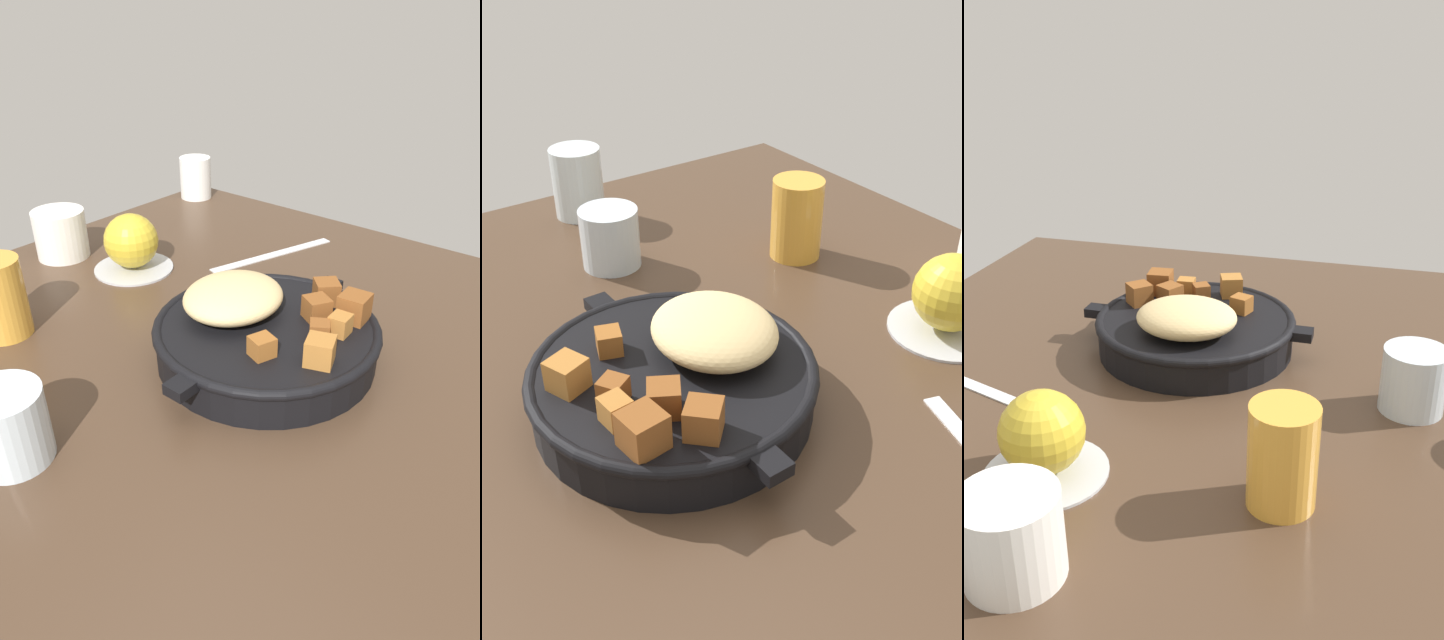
# 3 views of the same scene
# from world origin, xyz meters

# --- Properties ---
(ground_plane) EXTENTS (0.94, 0.89, 0.02)m
(ground_plane) POSITION_xyz_m (0.00, 0.00, -0.01)
(ground_plane) COLOR #473323
(cast_iron_skillet) EXTENTS (0.30, 0.26, 0.08)m
(cast_iron_skillet) POSITION_xyz_m (0.04, -0.06, 0.03)
(cast_iron_skillet) COLOR black
(cast_iron_skillet) RESTS_ON ground_plane
(saucer_plate) EXTENTS (0.12, 0.12, 0.01)m
(saucer_plate) POSITION_xyz_m (0.10, 0.24, 0.00)
(saucer_plate) COLOR #B7BABF
(saucer_plate) RESTS_ON ground_plane
(red_apple) EXTENTS (0.08, 0.08, 0.08)m
(red_apple) POSITION_xyz_m (0.10, 0.24, 0.05)
(red_apple) COLOR gold
(red_apple) RESTS_ON saucer_plate
(butter_knife) EXTENTS (0.22, 0.08, 0.00)m
(butter_knife) POSITION_xyz_m (0.27, 0.10, 0.00)
(butter_knife) COLOR silver
(butter_knife) RESTS_ON ground_plane
(water_glass_short) EXTENTS (0.07, 0.07, 0.07)m
(water_glass_short) POSITION_xyz_m (-0.23, 0.02, 0.04)
(water_glass_short) COLOR silver
(water_glass_short) RESTS_ON ground_plane
(white_creamer_pitcher) EXTENTS (0.06, 0.06, 0.08)m
(white_creamer_pitcher) POSITION_xyz_m (0.41, 0.40, 0.04)
(white_creamer_pitcher) COLOR white
(white_creamer_pitcher) RESTS_ON ground_plane
(ceramic_mug_white) EXTENTS (0.08, 0.08, 0.08)m
(ceramic_mug_white) POSITION_xyz_m (0.06, 0.36, 0.04)
(ceramic_mug_white) COLOR silver
(ceramic_mug_white) RESTS_ON ground_plane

